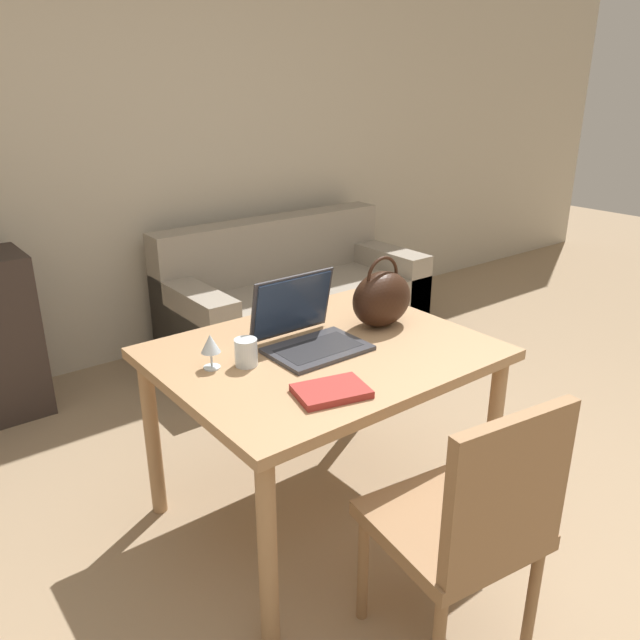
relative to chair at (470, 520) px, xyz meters
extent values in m
plane|color=#997F60|center=(0.10, 0.06, -0.50)|extent=(14.00, 14.00, 0.00)
cube|color=#BCB29E|center=(0.10, 2.82, 0.85)|extent=(10.00, 0.06, 2.70)
cube|color=#A87F56|center=(0.10, 0.80, 0.21)|extent=(1.20, 0.95, 0.04)
cylinder|color=#A87F56|center=(-0.44, 0.39, -0.15)|extent=(0.06, 0.06, 0.69)
cylinder|color=#A87F56|center=(0.63, 0.39, -0.15)|extent=(0.06, 0.06, 0.69)
cylinder|color=#A87F56|center=(-0.44, 1.22, -0.15)|extent=(0.06, 0.06, 0.69)
cylinder|color=#A87F56|center=(0.63, 1.22, -0.15)|extent=(0.06, 0.06, 0.69)
cube|color=olive|center=(0.01, 0.08, -0.07)|extent=(0.50, 0.50, 0.05)
cube|color=olive|center=(-0.02, -0.12, 0.18)|extent=(0.42, 0.10, 0.44)
cylinder|color=olive|center=(-0.15, 0.29, -0.30)|extent=(0.04, 0.04, 0.41)
cylinder|color=olive|center=(0.22, 0.23, -0.30)|extent=(0.04, 0.04, 0.41)
cylinder|color=olive|center=(0.17, -0.13, -0.30)|extent=(0.04, 0.04, 0.41)
cube|color=gray|center=(1.05, 2.28, -0.29)|extent=(1.72, 0.79, 0.42)
cube|color=gray|center=(1.05, 2.58, 0.12)|extent=(1.72, 0.20, 0.40)
cube|color=gray|center=(0.29, 2.28, -0.22)|extent=(0.20, 0.79, 0.56)
cube|color=gray|center=(1.81, 2.28, -0.22)|extent=(0.20, 0.79, 0.56)
cube|color=#38383D|center=(0.07, 0.80, 0.24)|extent=(0.36, 0.25, 0.02)
cube|color=black|center=(0.07, 0.79, 0.25)|extent=(0.31, 0.17, 0.00)
cube|color=#38383D|center=(0.07, 0.96, 0.37)|extent=(0.36, 0.06, 0.25)
cube|color=#23334C|center=(0.07, 0.95, 0.37)|extent=(0.33, 0.06, 0.22)
cylinder|color=silver|center=(-0.21, 0.86, 0.28)|extent=(0.08, 0.08, 0.10)
cylinder|color=silver|center=(-0.32, 0.91, 0.23)|extent=(0.06, 0.06, 0.01)
cylinder|color=silver|center=(-0.32, 0.91, 0.27)|extent=(0.01, 0.01, 0.06)
cone|color=silver|center=(-0.32, 0.91, 0.33)|extent=(0.07, 0.07, 0.07)
ellipsoid|color=black|center=(0.43, 0.85, 0.35)|extent=(0.27, 0.18, 0.23)
torus|color=black|center=(0.43, 0.85, 0.44)|extent=(0.16, 0.01, 0.16)
cube|color=maroon|center=(-0.11, 0.50, 0.24)|extent=(0.26, 0.21, 0.02)
camera|label=1|loc=(-1.24, -0.89, 1.18)|focal=35.00mm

